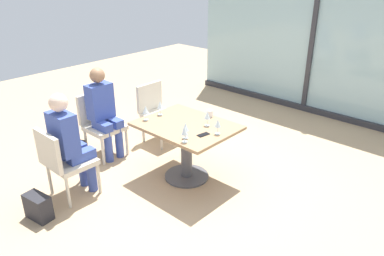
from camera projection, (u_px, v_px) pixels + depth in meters
The scene contains 18 objects.
ground_plane at pixel (187, 177), 4.73m from camera, with size 12.00×12.00×0.00m, color tan.
window_wall_backdrop at pixel (312, 44), 6.38m from camera, with size 4.72×0.10×2.70m.
dining_table_main at pixel (186, 139), 4.51m from camera, with size 1.14×0.88×0.73m.
chair_side_end at pixel (100, 121), 5.12m from camera, with size 0.50×0.46×0.87m.
chair_front_left at pixel (63, 159), 4.12m from camera, with size 0.46×0.50×0.87m.
chair_far_left at pixel (157, 110), 5.52m from camera, with size 0.50×0.46×0.87m.
person_side_end at pixel (103, 109), 4.97m from camera, with size 0.39×0.34×1.26m.
person_front_left at pixel (69, 140), 4.11m from camera, with size 0.34×0.39×1.26m.
wine_glass_0 at pixel (185, 127), 4.03m from camera, with size 0.07×0.07×0.18m.
wine_glass_1 at pixel (218, 123), 4.13m from camera, with size 0.07×0.07×0.18m.
wine_glass_2 at pixel (160, 105), 4.65m from camera, with size 0.07×0.07×0.18m.
wine_glass_3 at pixel (207, 115), 4.34m from camera, with size 0.07×0.07×0.18m.
wine_glass_4 at pixel (185, 131), 3.94m from camera, with size 0.07×0.07×0.18m.
wine_glass_5 at pixel (146, 110), 4.50m from camera, with size 0.07×0.07×0.18m.
coffee_cup at pixel (210, 113), 4.63m from camera, with size 0.08×0.08×0.09m, color white.
cell_phone_on_table at pixel (203, 135), 4.15m from camera, with size 0.07×0.14×0.01m, color black.
handbag_0 at pixel (74, 150), 5.09m from camera, with size 0.30×0.16×0.28m, color #232328.
handbag_1 at pixel (38, 207), 3.91m from camera, with size 0.30×0.16×0.28m, color #232328.
Camera 1 is at (2.78, -2.95, 2.51)m, focal length 34.50 mm.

